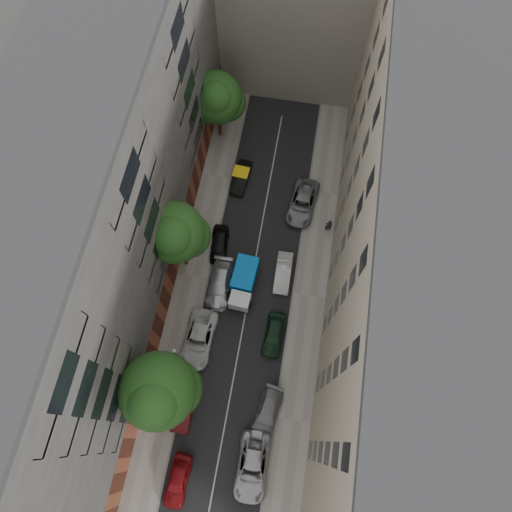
% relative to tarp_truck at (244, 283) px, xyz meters
% --- Properties ---
extents(ground, '(120.00, 120.00, 0.00)m').
position_rel_tarp_truck_xyz_m(ground, '(0.60, 0.16, -1.23)').
color(ground, '#4C4C49').
rests_on(ground, ground).
extents(road_surface, '(8.00, 44.00, 0.02)m').
position_rel_tarp_truck_xyz_m(road_surface, '(0.60, 0.16, -1.22)').
color(road_surface, black).
rests_on(road_surface, ground).
extents(sidewalk_left, '(3.00, 44.00, 0.15)m').
position_rel_tarp_truck_xyz_m(sidewalk_left, '(-4.90, 0.16, -1.15)').
color(sidewalk_left, gray).
rests_on(sidewalk_left, ground).
extents(sidewalk_right, '(3.00, 44.00, 0.15)m').
position_rel_tarp_truck_xyz_m(sidewalk_right, '(6.10, 0.16, -1.15)').
color(sidewalk_right, gray).
rests_on(sidewalk_right, ground).
extents(building_left, '(8.00, 44.00, 20.00)m').
position_rel_tarp_truck_xyz_m(building_left, '(-10.40, 0.16, 8.77)').
color(building_left, '#454240').
rests_on(building_left, ground).
extents(building_right, '(8.00, 44.00, 20.00)m').
position_rel_tarp_truck_xyz_m(building_right, '(11.60, 0.16, 8.77)').
color(building_right, tan).
rests_on(building_right, ground).
extents(tarp_truck, '(2.21, 4.95, 2.23)m').
position_rel_tarp_truck_xyz_m(tarp_truck, '(0.00, 0.00, 0.00)').
color(tarp_truck, black).
rests_on(tarp_truck, ground).
extents(car_left_0, '(1.76, 4.08, 1.37)m').
position_rel_tarp_truck_xyz_m(car_left_0, '(-2.20, -16.84, -0.54)').
color(car_left_0, maroon).
rests_on(car_left_0, ground).
extents(car_left_1, '(1.62, 4.44, 1.45)m').
position_rel_tarp_truck_xyz_m(car_left_1, '(-3.00, -11.24, -0.50)').
color(car_left_1, '#4F0F13').
rests_on(car_left_1, ground).
extents(car_left_2, '(2.71, 5.49, 1.50)m').
position_rel_tarp_truck_xyz_m(car_left_2, '(-2.98, -5.64, -0.48)').
color(car_left_2, silver).
rests_on(car_left_2, ground).
extents(car_left_3, '(2.13, 5.06, 1.46)m').
position_rel_tarp_truck_xyz_m(car_left_3, '(-2.20, -0.36, -0.50)').
color(car_left_3, '#B8B9BD').
rests_on(car_left_3, ground).
extents(car_left_4, '(2.02, 4.16, 1.37)m').
position_rel_tarp_truck_xyz_m(car_left_4, '(-3.00, 3.56, -0.54)').
color(car_left_4, black).
rests_on(car_left_4, ground).
extents(car_left_5, '(1.69, 4.10, 1.32)m').
position_rel_tarp_truck_xyz_m(car_left_5, '(-2.28, 11.16, -0.57)').
color(car_left_5, black).
rests_on(car_left_5, ground).
extents(car_right_0, '(2.63, 5.49, 1.51)m').
position_rel_tarp_truck_xyz_m(car_right_0, '(3.40, -14.84, -0.47)').
color(car_right_0, '#AEAFB3').
rests_on(car_right_0, ground).
extents(car_right_1, '(2.48, 4.67, 1.29)m').
position_rel_tarp_truck_xyz_m(car_right_1, '(3.94, -10.64, -0.58)').
color(car_right_1, slate).
rests_on(car_right_1, ground).
extents(car_right_2, '(1.86, 4.25, 1.43)m').
position_rel_tarp_truck_xyz_m(car_right_2, '(3.45, -4.11, -0.52)').
color(car_right_2, black).
rests_on(car_right_2, ground).
extents(car_right_3, '(1.50, 4.09, 1.34)m').
position_rel_tarp_truck_xyz_m(car_right_3, '(3.40, 1.76, -0.56)').
color(car_right_3, silver).
rests_on(car_right_3, ground).
extents(car_right_4, '(3.03, 5.63, 1.50)m').
position_rel_tarp_truck_xyz_m(car_right_4, '(4.20, 9.29, -0.48)').
color(car_right_4, gray).
rests_on(car_right_4, ground).
extents(tree_near, '(5.77, 5.56, 10.12)m').
position_rel_tarp_truck_xyz_m(tree_near, '(-3.90, -10.95, 5.76)').
color(tree_near, '#382619').
rests_on(tree_near, sidewalk_left).
extents(tree_mid, '(5.42, 5.17, 9.74)m').
position_rel_tarp_truck_xyz_m(tree_mid, '(-5.70, 1.28, 5.56)').
color(tree_mid, '#382619').
rests_on(tree_mid, sidewalk_left).
extents(tree_far, '(5.29, 5.02, 8.26)m').
position_rel_tarp_truck_xyz_m(tree_far, '(-5.41, 16.26, 4.38)').
color(tree_far, '#382619').
rests_on(tree_far, sidewalk_left).
extents(lamp_post, '(0.36, 0.36, 5.72)m').
position_rel_tarp_truck_xyz_m(lamp_post, '(-3.86, -7.76, 2.50)').
color(lamp_post, '#1A5B39').
rests_on(lamp_post, sidewalk_left).
extents(pedestrian, '(0.75, 0.55, 1.90)m').
position_rel_tarp_truck_xyz_m(pedestrian, '(7.00, 7.08, -0.13)').
color(pedestrian, black).
rests_on(pedestrian, sidewalk_right).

